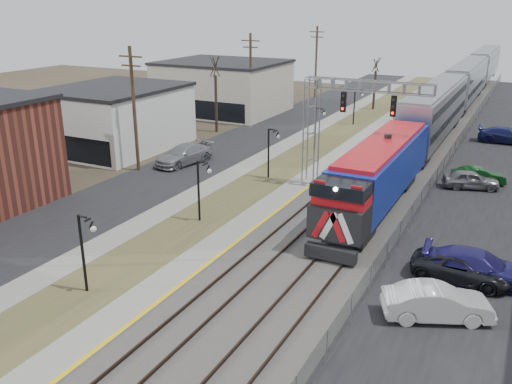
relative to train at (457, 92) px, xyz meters
The scene contains 22 objects.
street_west 30.70m from the train, 123.80° to the right, with size 7.00×120.00×0.04m, color black.
sidewalk 28.45m from the train, 116.21° to the right, with size 2.00×120.00×0.08m, color gray.
grass_median 27.27m from the train, 110.51° to the right, with size 4.00×120.00×0.06m, color #464826.
platform 26.36m from the train, 104.36° to the right, with size 2.00×120.00×0.24m, color gray.
ballast_bed 25.59m from the train, 93.38° to the right, with size 8.00×120.00×0.20m, color #595651.
platform_edge 26.15m from the train, 102.48° to the right, with size 0.24×120.00×0.01m, color gold.
track_near 25.77m from the train, 97.85° to the right, with size 1.58×120.00×0.15m.
track_far 25.53m from the train, 90.00° to the right, with size 1.58×120.00×0.15m.
train is the anchor object (origin of this frame).
signal_gantry 32.79m from the train, 97.53° to the right, with size 9.00×1.07×8.15m.
lampposts 43.18m from the train, 102.71° to the right, with size 0.14×62.14×4.00m.
utility_poles 40.71m from the train, 119.47° to the right, with size 0.28×80.28×10.00m.
fence 25.63m from the train, 83.93° to the right, with size 0.04×120.00×1.60m, color gray.
buildings_west 44.85m from the train, 126.21° to the right, with size 14.00×67.00×7.00m.
bare_trees 28.13m from the train, 130.22° to the right, with size 12.30×42.30×5.95m.
car_lot_b 47.59m from the train, 82.89° to the right, with size 1.64×4.70×1.55m, color silver.
car_lot_c 43.57m from the train, 81.56° to the right, with size 2.24×4.87×1.35m, color black.
car_lot_d 43.29m from the train, 80.59° to the right, with size 2.16×5.31×1.54m, color navy.
car_lot_e 28.41m from the train, 79.73° to the right, with size 1.62×4.03×1.37m, color slate.
car_lot_f 27.11m from the train, 78.44° to the right, with size 1.36×3.90×1.28m, color #0B3B12.
car_street_b 36.79m from the train, 118.71° to the right, with size 2.30×5.65×1.64m, color gray.
car_lot_g 13.61m from the train, 61.18° to the right, with size 2.15×5.29×1.54m, color navy.
Camera 1 is at (13.78, -8.77, 13.24)m, focal length 38.00 mm.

